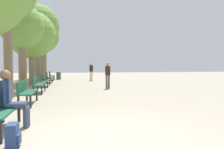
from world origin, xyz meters
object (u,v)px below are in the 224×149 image
at_px(backpack, 13,136).
at_px(pedestrian_near, 108,74).
at_px(tree_row_3, 32,35).
at_px(pedestrian_mid, 91,71).
at_px(bench_row_4, 48,77).
at_px(tree_row_2, 22,28).
at_px(tree_row_4, 38,26).
at_px(bench_row_3, 44,79).
at_px(bench_row_2, 38,83).
at_px(person_seated, 11,97).
at_px(bench_row_1, 26,90).
at_px(bench_row_5, 51,75).
at_px(tree_row_5, 42,37).
at_px(trash_bin, 59,76).
at_px(tree_row_6, 45,41).

bearing_deg(backpack, pedestrian_near, 69.76).
relative_size(tree_row_3, pedestrian_mid, 3.19).
distance_m(bench_row_4, tree_row_2, 6.08).
height_order(tree_row_2, tree_row_4, tree_row_4).
bearing_deg(tree_row_3, bench_row_3, -58.25).
height_order(bench_row_2, pedestrian_mid, pedestrian_mid).
relative_size(tree_row_2, tree_row_4, 0.71).
distance_m(bench_row_2, bench_row_4, 6.55).
distance_m(bench_row_4, person_seated, 12.85).
distance_m(bench_row_1, bench_row_4, 9.83).
distance_m(tree_row_3, pedestrian_near, 6.38).
bearing_deg(tree_row_3, pedestrian_near, -35.29).
xyz_separation_m(tree_row_3, tree_row_4, (0.00, 3.34, 1.22)).
distance_m(bench_row_1, bench_row_5, 13.10).
relative_size(tree_row_3, person_seated, 4.07).
relative_size(bench_row_5, tree_row_5, 0.27).
xyz_separation_m(bench_row_5, trash_bin, (0.66, 1.11, -0.12)).
relative_size(bench_row_2, bench_row_3, 1.00).
bearing_deg(tree_row_3, trash_bin, 75.52).
relative_size(bench_row_5, backpack, 4.06).
height_order(tree_row_5, trash_bin, tree_row_5).
xyz_separation_m(bench_row_4, backpack, (0.52, -14.09, -0.30)).
xyz_separation_m(pedestrian_near, pedestrian_mid, (-0.19, 7.05, 0.04)).
xyz_separation_m(bench_row_1, pedestrian_near, (3.82, 4.69, 0.40)).
bearing_deg(tree_row_2, bench_row_1, -78.50).
relative_size(bench_row_2, pedestrian_near, 1.04).
bearing_deg(tree_row_6, person_seated, -86.82).
bearing_deg(tree_row_6, pedestrian_mid, -52.89).
distance_m(bench_row_4, tree_row_4, 4.60).
xyz_separation_m(tree_row_5, trash_bin, (1.59, -0.75, -3.93)).
distance_m(pedestrian_near, trash_bin, 10.05).
distance_m(tree_row_3, backpack, 12.84).
height_order(tree_row_3, backpack, tree_row_3).
bearing_deg(bench_row_3, trash_bin, 85.09).
xyz_separation_m(bench_row_5, person_seated, (0.22, -16.13, 0.18)).
relative_size(tree_row_4, tree_row_5, 1.09).
bearing_deg(tree_row_3, bench_row_4, 62.24).
xyz_separation_m(bench_row_1, bench_row_5, (0.00, 13.10, 0.00)).
bearing_deg(pedestrian_near, tree_row_3, 144.71).
relative_size(bench_row_5, tree_row_6, 0.29).
relative_size(bench_row_4, bench_row_5, 1.00).
height_order(bench_row_3, bench_row_5, same).
relative_size(tree_row_6, backpack, 14.09).
xyz_separation_m(bench_row_1, tree_row_4, (-0.93, 11.39, 4.23)).
bearing_deg(bench_row_2, tree_row_2, 125.58).
height_order(bench_row_2, tree_row_2, tree_row_2).
relative_size(bench_row_2, backpack, 4.06).
bearing_deg(pedestrian_near, backpack, -110.24).
distance_m(bench_row_2, bench_row_5, 9.83).
bearing_deg(pedestrian_near, tree_row_6, 109.97).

